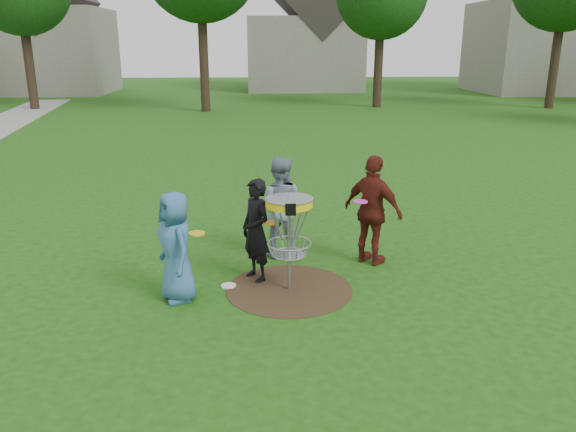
{
  "coord_description": "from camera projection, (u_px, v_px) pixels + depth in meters",
  "views": [
    {
      "loc": [
        -0.41,
        -7.27,
        3.36
      ],
      "look_at": [
        0.0,
        0.3,
        1.0
      ],
      "focal_mm": 35.0,
      "sensor_mm": 36.0,
      "label": 1
    }
  ],
  "objects": [
    {
      "name": "ground",
      "position": [
        289.0,
        289.0,
        7.95
      ],
      "size": [
        100.0,
        100.0,
        0.0
      ],
      "primitive_type": "plane",
      "color": "#19470F",
      "rests_on": "ground"
    },
    {
      "name": "dirt_patch",
      "position": [
        289.0,
        289.0,
        7.95
      ],
      "size": [
        1.8,
        1.8,
        0.01
      ],
      "primitive_type": "cylinder",
      "color": "#47331E",
      "rests_on": "ground"
    },
    {
      "name": "player_blue",
      "position": [
        176.0,
        247.0,
        7.45
      ],
      "size": [
        0.77,
        0.88,
        1.51
      ],
      "primitive_type": "imported",
      "rotation": [
        0.0,
        0.0,
        -1.09
      ],
      "color": "#366696",
      "rests_on": "ground"
    },
    {
      "name": "player_black",
      "position": [
        256.0,
        230.0,
        8.1
      ],
      "size": [
        0.61,
        0.66,
        1.51
      ],
      "primitive_type": "imported",
      "rotation": [
        0.0,
        0.0,
        -0.98
      ],
      "color": "black",
      "rests_on": "ground"
    },
    {
      "name": "player_grey",
      "position": [
        279.0,
        207.0,
        8.97
      ],
      "size": [
        0.91,
        0.77,
        1.65
      ],
      "primitive_type": "imported",
      "rotation": [
        0.0,
        0.0,
        2.94
      ],
      "color": "gray",
      "rests_on": "ground"
    },
    {
      "name": "player_maroon",
      "position": [
        373.0,
        211.0,
        8.66
      ],
      "size": [
        1.02,
        1.01,
        1.73
      ],
      "primitive_type": "imported",
      "rotation": [
        0.0,
        0.0,
        2.37
      ],
      "color": "#591C14",
      "rests_on": "ground"
    },
    {
      "name": "disc_on_grass",
      "position": [
        229.0,
        286.0,
        8.05
      ],
      "size": [
        0.22,
        0.22,
        0.02
      ],
      "primitive_type": "cylinder",
      "color": "white",
      "rests_on": "ground"
    },
    {
      "name": "disc_golf_basket",
      "position": [
        289.0,
        221.0,
        7.65
      ],
      "size": [
        0.66,
        0.67,
        1.38
      ],
      "color": "#9EA0A5",
      "rests_on": "ground"
    },
    {
      "name": "held_discs",
      "position": [
        280.0,
        214.0,
        8.11
      ],
      "size": [
        2.58,
        1.44,
        0.15
      ],
      "color": "yellow",
      "rests_on": "ground"
    },
    {
      "name": "house_row",
      "position": [
        332.0,
        30.0,
        38.5
      ],
      "size": [
        44.5,
        10.65,
        11.62
      ],
      "color": "gray",
      "rests_on": "ground"
    }
  ]
}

